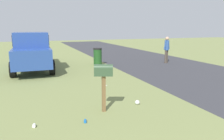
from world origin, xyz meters
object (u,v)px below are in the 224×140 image
object	(u,v)px
pickup_truck	(32,50)
mailbox	(104,74)
pedestrian	(167,48)
trash_bin	(98,57)

from	to	relation	value
pickup_truck	mailbox	bearing A→B (deg)	15.22
pickup_truck	pedestrian	distance (m)	8.36
mailbox	trash_bin	bearing A→B (deg)	5.53
pedestrian	mailbox	bearing A→B (deg)	112.43
pickup_truck	pedestrian	size ratio (longest dim) A/B	3.17
mailbox	pedestrian	bearing A→B (deg)	-24.41
trash_bin	pedestrian	bearing A→B (deg)	-100.48
pickup_truck	trash_bin	bearing A→B (deg)	93.39
mailbox	pickup_truck	bearing A→B (deg)	35.33
mailbox	pedestrian	world-z (taller)	pedestrian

